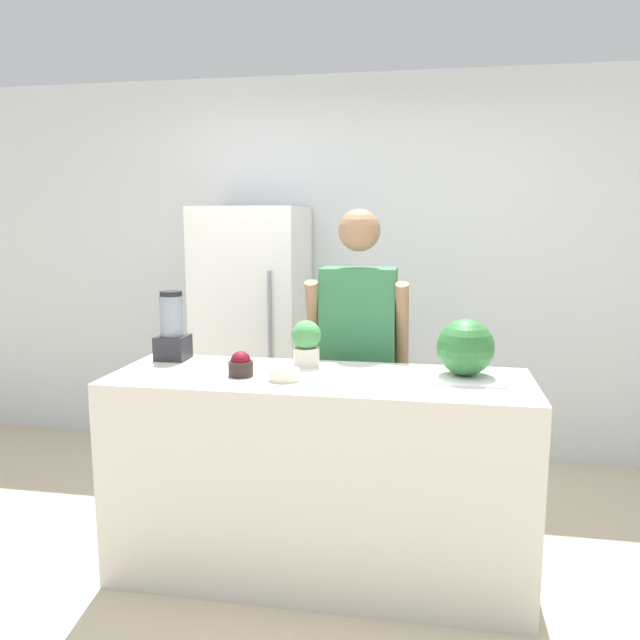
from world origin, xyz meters
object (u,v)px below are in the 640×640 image
(potted_plant, at_px, (306,342))
(refrigerator, at_px, (254,337))
(watermelon, at_px, (466,347))
(blender, at_px, (172,330))
(bowl_cream, at_px, (284,373))
(bowl_cherries, at_px, (241,365))
(person, at_px, (358,364))

(potted_plant, bearing_deg, refrigerator, 118.10)
(watermelon, xyz_separation_m, blender, (-1.42, 0.13, 0.01))
(refrigerator, height_order, bowl_cream, refrigerator)
(blender, bearing_deg, watermelon, -5.08)
(refrigerator, bearing_deg, bowl_cherries, -76.04)
(watermelon, distance_m, bowl_cream, 0.81)
(bowl_cherries, bearing_deg, watermelon, 7.97)
(bowl_cherries, bearing_deg, bowl_cream, -9.84)
(potted_plant, bearing_deg, bowl_cherries, -135.28)
(blender, bearing_deg, person, 21.84)
(person, height_order, bowl_cream, person)
(blender, bearing_deg, refrigerator, 84.43)
(person, bearing_deg, watermelon, -42.32)
(watermelon, height_order, bowl_cherries, watermelon)
(bowl_cream, bearing_deg, potted_plant, 81.69)
(blender, relative_size, potted_plant, 1.56)
(refrigerator, relative_size, person, 1.02)
(blender, distance_m, potted_plant, 0.69)
(bowl_cream, height_order, potted_plant, potted_plant)
(refrigerator, relative_size, blender, 5.01)
(person, relative_size, bowl_cherries, 14.94)
(blender, height_order, potted_plant, blender)
(person, bearing_deg, potted_plant, -118.77)
(watermelon, distance_m, blender, 1.43)
(watermelon, relative_size, bowl_cream, 1.82)
(refrigerator, bearing_deg, potted_plant, -61.90)
(bowl_cream, relative_size, blender, 0.40)
(bowl_cherries, height_order, potted_plant, potted_plant)
(watermelon, relative_size, potted_plant, 1.14)
(person, bearing_deg, refrigerator, 137.80)
(refrigerator, distance_m, blender, 1.10)
(bowl_cherries, relative_size, potted_plant, 0.52)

